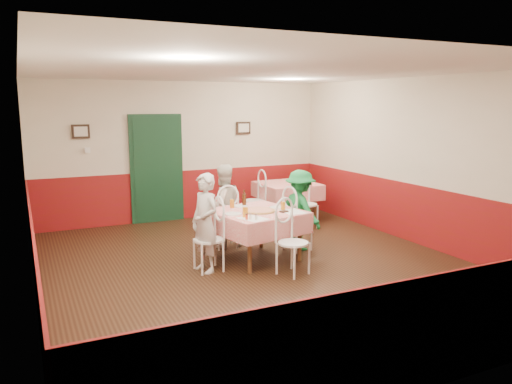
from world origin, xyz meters
name	(u,v)px	position (x,y,z in m)	size (l,w,h in m)	color
floor	(258,266)	(0.00, 0.00, 0.00)	(7.00, 7.00, 0.00)	black
ceiling	(259,71)	(0.00, 0.00, 2.80)	(7.00, 7.00, 0.00)	white
back_wall	(184,151)	(0.00, 3.50, 1.40)	(6.00, 0.10, 2.80)	beige
front_wall	(449,225)	(0.00, -3.50, 1.40)	(6.00, 0.10, 2.80)	beige
left_wall	(27,187)	(-3.00, 0.00, 1.40)	(0.10, 7.00, 2.80)	beige
right_wall	(420,162)	(3.00, 0.00, 1.40)	(0.10, 7.00, 2.80)	beige
wainscot_back	(186,195)	(0.00, 3.48, 0.50)	(6.00, 0.03, 1.00)	maroon
wainscot_front	(440,330)	(0.00, -3.48, 0.50)	(6.00, 0.03, 1.00)	maroon
wainscot_left	(34,260)	(-2.98, 0.00, 0.50)	(0.03, 7.00, 1.00)	maroon
wainscot_right	(416,214)	(2.98, 0.00, 0.50)	(0.03, 7.00, 1.00)	maroon
door	(157,170)	(-0.60, 3.45, 1.05)	(0.96, 0.06, 2.10)	black
picture_left	(81,131)	(-2.00, 3.45, 1.85)	(0.32, 0.03, 0.26)	black
picture_right	(243,128)	(1.30, 3.45, 1.85)	(0.32, 0.03, 0.26)	black
thermostat	(87,150)	(-1.90, 3.45, 1.50)	(0.10, 0.03, 0.10)	white
main_table	(256,236)	(0.11, 0.32, 0.38)	(1.22, 1.22, 0.77)	red
second_table	(287,201)	(1.85, 2.48, 0.38)	(1.12, 1.12, 0.77)	red
chair_left	(208,240)	(-0.72, 0.14, 0.45)	(0.42, 0.42, 0.90)	white
chair_right	(298,223)	(0.94, 0.49, 0.45)	(0.42, 0.42, 0.90)	white
chair_far	(225,221)	(-0.07, 1.15, 0.45)	(0.42, 0.42, 0.90)	white
chair_near	(293,243)	(0.29, -0.52, 0.45)	(0.42, 0.42, 0.90)	white
chair_second_a	(254,201)	(1.10, 2.48, 0.45)	(0.42, 0.42, 0.90)	white
chair_second_b	(306,204)	(1.85, 1.73, 0.45)	(0.42, 0.42, 0.90)	white
pizza	(259,211)	(0.13, 0.25, 0.78)	(0.47, 0.47, 0.03)	#B74723
plate_left	(233,214)	(-0.30, 0.24, 0.77)	(0.25, 0.25, 0.01)	white
plate_right	(277,207)	(0.50, 0.38, 0.77)	(0.25, 0.25, 0.01)	white
plate_far	(240,206)	(0.02, 0.71, 0.77)	(0.25, 0.25, 0.01)	white
glass_a	(245,212)	(-0.21, 0.00, 0.83)	(0.08, 0.08, 0.14)	#BF7219
glass_b	(283,206)	(0.51, 0.21, 0.82)	(0.07, 0.07, 0.13)	#BF7219
glass_c	(232,204)	(-0.12, 0.70, 0.82)	(0.07, 0.07, 0.13)	#BF7219
beer_bottle	(244,199)	(0.11, 0.75, 0.88)	(0.06, 0.06, 0.23)	#381C0A
shaker_a	(250,216)	(-0.20, -0.17, 0.81)	(0.04, 0.04, 0.09)	silver
shaker_b	(256,217)	(-0.15, -0.24, 0.81)	(0.04, 0.04, 0.09)	silver
shaker_c	(247,217)	(-0.26, -0.16, 0.81)	(0.04, 0.04, 0.09)	#B23319
menu_left	(253,218)	(-0.15, -0.13, 0.76)	(0.30, 0.40, 0.00)	white
menu_right	(292,212)	(0.58, 0.04, 0.76)	(0.30, 0.40, 0.00)	white
wallet	(284,211)	(0.45, 0.06, 0.77)	(0.11, 0.09, 0.02)	black
diner_left	(205,223)	(-0.77, 0.13, 0.70)	(0.51, 0.34, 1.41)	gray
diner_far	(223,206)	(-0.08, 1.20, 0.69)	(0.67, 0.52, 1.38)	gray
diner_right	(300,210)	(0.99, 0.50, 0.66)	(0.85, 0.49, 1.31)	gray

